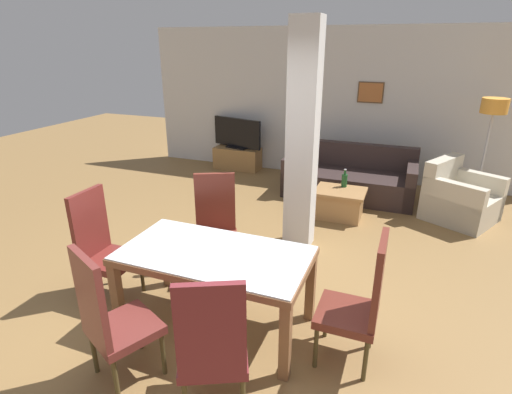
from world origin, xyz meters
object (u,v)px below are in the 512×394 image
(dining_chair_near_right, at_px, (212,345))
(coffee_table, at_px, (339,203))
(sofa, at_px, (349,179))
(dining_chair_far_left, at_px, (216,224))
(tv_screen, at_px, (237,134))
(floor_lamp, at_px, (493,116))
(dining_chair_head_right, at_px, (361,300))
(dining_chair_head_left, at_px, (102,245))
(tv_stand, at_px, (237,158))
(dining_table, at_px, (215,268))
(armchair, at_px, (459,200))
(bottle, at_px, (344,180))
(dining_chair_near_left, at_px, (110,317))

(dining_chair_near_right, bearing_deg, coffee_table, 61.23)
(coffee_table, bearing_deg, sofa, 91.08)
(dining_chair_far_left, relative_size, tv_screen, 1.03)
(dining_chair_far_left, height_order, dining_chair_near_right, same)
(floor_lamp, bearing_deg, coffee_table, -146.09)
(dining_chair_head_right, xyz_separation_m, sofa, (-0.66, 3.79, -0.30))
(tv_screen, bearing_deg, dining_chair_head_left, 111.38)
(dining_chair_head_left, xyz_separation_m, tv_stand, (-0.54, 4.50, -0.36))
(dining_chair_far_left, xyz_separation_m, dining_chair_head_left, (-0.83, -0.83, 0.00))
(sofa, distance_m, coffee_table, 0.97)
(dining_table, relative_size, dining_chair_head_left, 1.46)
(dining_table, height_order, armchair, armchair)
(dining_table, height_order, tv_stand, dining_table)
(dining_table, xyz_separation_m, coffee_table, (0.60, 2.82, -0.37))
(dining_table, relative_size, dining_chair_far_left, 1.46)
(coffee_table, relative_size, bottle, 2.65)
(dining_chair_head_left, distance_m, tv_screen, 4.53)
(dining_chair_near_left, xyz_separation_m, coffee_table, (1.01, 3.68, -0.36))
(coffee_table, distance_m, floor_lamp, 2.62)
(bottle, height_order, floor_lamp, floor_lamp)
(dining_chair_head_left, bearing_deg, floor_lamp, 137.52)
(dining_table, distance_m, tv_screen, 4.84)
(dining_chair_head_right, relative_size, armchair, 0.98)
(tv_stand, xyz_separation_m, tv_screen, (0.00, 0.00, 0.51))
(dining_chair_far_left, xyz_separation_m, dining_chair_near_left, (0.00, -1.69, 0.00))
(sofa, relative_size, floor_lamp, 1.25)
(coffee_table, bearing_deg, tv_stand, 144.77)
(dining_chair_near_left, bearing_deg, dining_table, 90.00)
(dining_chair_near_right, bearing_deg, armchair, 41.08)
(dining_chair_head_left, xyz_separation_m, floor_lamp, (3.77, 4.12, 0.83))
(floor_lamp, bearing_deg, tv_stand, 174.99)
(dining_chair_head_left, bearing_deg, tv_stand, -173.18)
(dining_table, relative_size, floor_lamp, 0.98)
(bottle, distance_m, floor_lamp, 2.39)
(dining_table, xyz_separation_m, bottle, (0.62, 2.99, -0.06))
(dining_chair_near_right, xyz_separation_m, coffee_table, (0.19, 3.67, -0.36))
(dining_chair_near_right, bearing_deg, floor_lamp, 41.05)
(dining_chair_near_right, relative_size, dining_chair_near_left, 1.00)
(armchair, height_order, bottle, armchair)
(coffee_table, bearing_deg, dining_chair_near_right, -92.98)
(sofa, height_order, floor_lamp, floor_lamp)
(armchair, xyz_separation_m, tv_screen, (-3.99, 1.12, 0.42))
(armchair, bearing_deg, tv_stand, -77.65)
(dining_chair_near_right, relative_size, armchair, 0.98)
(tv_screen, distance_m, floor_lamp, 4.38)
(tv_screen, bearing_deg, dining_table, 126.09)
(dining_chair_head_right, height_order, tv_stand, dining_chair_head_right)
(dining_chair_head_left, distance_m, coffee_table, 3.38)
(dining_chair_far_left, height_order, sofa, dining_chair_far_left)
(tv_screen, bearing_deg, armchair, 178.91)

